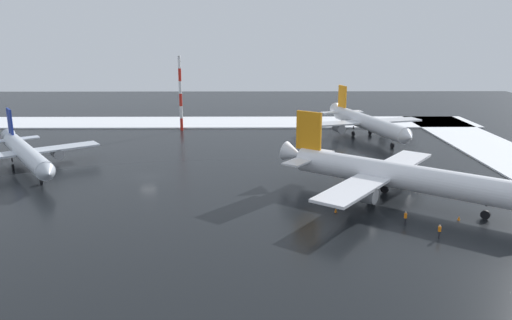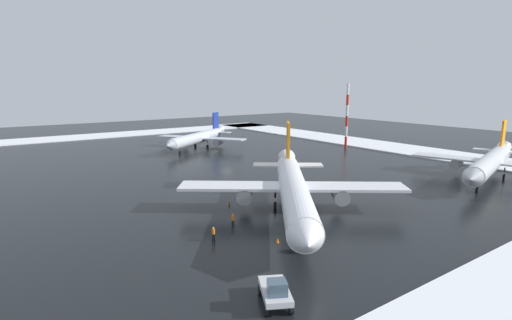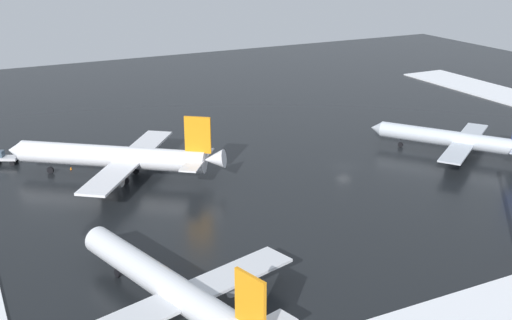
# 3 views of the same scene
# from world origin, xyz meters

# --- Properties ---
(ground_plane) EXTENTS (240.00, 240.00, 0.00)m
(ground_plane) POSITION_xyz_m (0.00, 0.00, 0.00)
(ground_plane) COLOR black
(snow_bank_far) EXTENTS (152.00, 16.00, 0.29)m
(snow_bank_far) POSITION_xyz_m (0.00, -50.00, 0.15)
(snow_bank_far) COLOR white
(snow_bank_far) RESTS_ON ground_plane
(snow_bank_right) EXTENTS (14.00, 116.00, 0.29)m
(snow_bank_right) POSITION_xyz_m (67.00, 0.00, 0.15)
(snow_bank_right) COLOR white
(snow_bank_right) RESTS_ON ground_plane
(airplane_parked_portside) EXTENTS (33.13, 29.12, 11.60)m
(airplane_parked_portside) POSITION_xyz_m (-37.94, 12.47, 3.83)
(airplane_parked_portside) COLOR white
(airplane_parked_portside) RESTS_ON ground_plane
(airplane_parked_starboard) EXTENTS (23.71, 27.54, 9.44)m
(airplane_parked_starboard) POSITION_xyz_m (21.91, -3.93, 3.12)
(airplane_parked_starboard) COLOR silver
(airplane_parked_starboard) RESTS_ON ground_plane
(airplane_foreground_jet) EXTENTS (29.17, 34.69, 10.49)m
(airplane_foreground_jet) POSITION_xyz_m (-43.75, -31.35, 3.47)
(airplane_foreground_jet) COLOR silver
(airplane_foreground_jet) RESTS_ON ground_plane
(pushback_tug) EXTENTS (5.10, 4.09, 2.50)m
(pushback_tug) POSITION_xyz_m (-54.57, 28.65, 1.28)
(pushback_tug) COLOR silver
(pushback_tug) RESTS_ON ground_plane
(ground_crew_beside_wing) EXTENTS (0.36, 0.36, 1.71)m
(ground_crew_beside_wing) POSITION_xyz_m (-39.63, 26.01, 0.97)
(ground_crew_beside_wing) COLOR black
(ground_crew_beside_wing) RESTS_ON ground_plane
(ground_crew_near_tug) EXTENTS (0.36, 0.36, 1.71)m
(ground_crew_near_tug) POSITION_xyz_m (-36.91, 21.64, 0.97)
(ground_crew_near_tug) COLOR black
(ground_crew_near_tug) RESTS_ON ground_plane
(antenna_mast) EXTENTS (0.70, 0.70, 18.03)m
(antenna_mast) POSITION_xyz_m (-0.30, -39.92, 9.01)
(antenna_mast) COLOR red
(antenna_mast) RESTS_ON ground_plane
(traffic_cone_near_nose) EXTENTS (0.36, 0.36, 0.55)m
(traffic_cone_near_nose) POSITION_xyz_m (-28.84, 17.22, 0.28)
(traffic_cone_near_nose) COLOR orange
(traffic_cone_near_nose) RESTS_ON ground_plane
(traffic_cone_mid_line) EXTENTS (0.36, 0.36, 0.55)m
(traffic_cone_mid_line) POSITION_xyz_m (-44.33, 20.27, 0.28)
(traffic_cone_mid_line) COLOR orange
(traffic_cone_mid_line) RESTS_ON ground_plane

